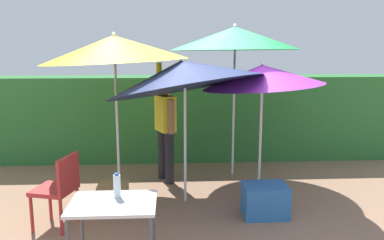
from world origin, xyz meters
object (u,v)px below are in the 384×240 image
Objects in this scene: umbrella_yellow at (262,76)px; folding_table at (113,211)px; person_vendor at (165,124)px; bottle_water at (117,186)px; umbrella_orange at (114,49)px; crate_cardboard at (113,197)px; chair_plastic at (59,187)px; cooler_box at (265,200)px; umbrella_navy at (235,39)px; umbrella_rainbow at (183,75)px.

umbrella_yellow reaches higher than folding_table.
bottle_water is (-0.44, -2.47, -0.11)m from person_vendor.
umbrella_yellow is (2.04, -0.22, -0.37)m from umbrella_orange.
umbrella_yellow reaches higher than crate_cardboard.
umbrella_yellow is at bearing 11.03° from crate_cardboard.
person_vendor is 2.11× the size of chair_plastic.
cooler_box is at bearing -8.49° from crate_cardboard.
person_vendor is 4.94× the size of crate_cardboard.
umbrella_yellow reaches higher than chair_plastic.
person_vendor is at bearing 79.93° from bottle_water.
umbrella_navy is at bearing 95.54° from cooler_box.
umbrella_orange is 9.75× the size of bottle_water.
chair_plastic is 2.34× the size of crate_cardboard.
folding_table is (0.22, -2.11, -1.47)m from umbrella_orange.
folding_table reaches higher than crate_cardboard.
umbrella_navy is at bearing 103.91° from umbrella_yellow.
umbrella_rainbow reaches higher than chair_plastic.
chair_plastic is at bearing -161.19° from umbrella_yellow.
umbrella_navy is 6.52× the size of crate_cardboard.
umbrella_yellow is 1.72m from person_vendor.
umbrella_orange is 2.63× the size of chair_plastic.
cooler_box is (2.51, 0.19, -0.31)m from chair_plastic.
umbrella_rainbow reaches higher than bottle_water.
folding_table is at bearing -101.63° from bottle_water.
chair_plastic is (-0.55, -1.10, -1.59)m from umbrella_orange.
cooler_box reaches higher than crate_cardboard.
person_vendor reaches higher than cooler_box.
umbrella_orange is at bearing 90.09° from crate_cardboard.
bottle_water is (-1.55, -2.71, -1.42)m from umbrella_navy.
umbrella_rainbow is 0.92× the size of umbrella_navy.
umbrella_rainbow reaches higher than folding_table.
umbrella_orange is 1.19× the size of umbrella_yellow.
umbrella_rainbow is 9.48× the size of bottle_water.
folding_table is (-0.71, -1.71, -1.14)m from umbrella_rainbow.
umbrella_navy is 3.06m from crate_cardboard.
chair_plastic is at bearing -138.64° from crate_cardboard.
umbrella_orange reaches higher than umbrella_yellow.
umbrella_navy is (-0.24, 0.95, 0.52)m from umbrella_yellow.
crate_cardboard is at bearing -166.83° from umbrella_rainbow.
cooler_box is 2.11m from bottle_water.
folding_table is at bearing -100.15° from person_vendor.
folding_table is (0.77, -1.00, 0.12)m from chair_plastic.
umbrella_navy is 1.74m from person_vendor.
umbrella_yellow is 1.04× the size of person_vendor.
umbrella_rainbow is 1.94m from cooler_box.
umbrella_rainbow is 1.86m from crate_cardboard.
umbrella_yellow is at bearing 18.81° from chair_plastic.
person_vendor is (-1.35, 0.71, -0.80)m from umbrella_yellow.
cooler_box is at bearing -96.35° from umbrella_yellow.
chair_plastic is at bearing -127.94° from person_vendor.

